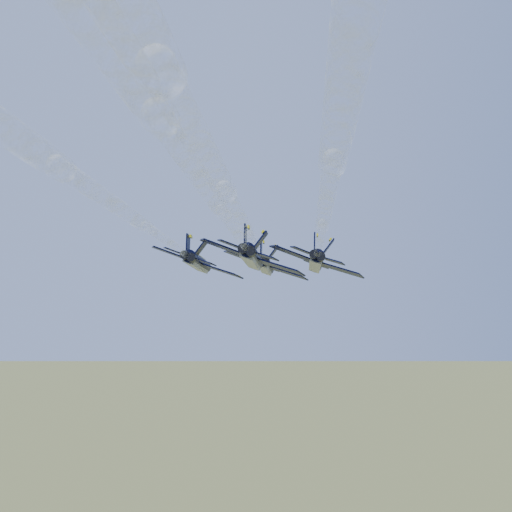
{
  "coord_description": "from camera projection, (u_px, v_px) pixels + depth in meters",
  "views": [
    {
      "loc": [
        -10.29,
        -98.94,
        98.95
      ],
      "look_at": [
        -1.22,
        -0.11,
        105.4
      ],
      "focal_mm": 45.0,
      "sensor_mm": 36.0,
      "label": 1
    }
  ],
  "objects": [
    {
      "name": "smoke_trail_right",
      "position": [
        333.0,
        163.0,
        25.9
      ],
      "size": [
        19.24,
        96.28,
        3.04
      ],
      "rotation": [
        0.0,
        0.34,
        -0.18
      ],
      "color": "white"
    },
    {
      "name": "jet_right",
      "position": [
        316.0,
        262.0,
        97.17
      ],
      "size": [
        14.16,
        19.53,
        5.87
      ],
      "rotation": [
        0.0,
        0.34,
        -0.18
      ],
      "color": "black"
    },
    {
      "name": "jet_slot",
      "position": [
        253.0,
        258.0,
        86.75
      ],
      "size": [
        14.16,
        19.53,
        5.87
      ],
      "rotation": [
        0.0,
        0.34,
        -0.18
      ],
      "color": "black"
    },
    {
      "name": "jet_left",
      "position": [
        198.0,
        262.0,
        98.85
      ],
      "size": [
        14.16,
        19.53,
        5.87
      ],
      "rotation": [
        0.0,
        0.34,
        -0.18
      ],
      "color": "black"
    },
    {
      "name": "smoke_trail_lead",
      "position": [
        180.0,
        203.0,
        36.92
      ],
      "size": [
        19.24,
        96.28,
        3.04
      ],
      "rotation": [
        0.0,
        0.34,
        -0.18
      ],
      "color": "white"
    },
    {
      "name": "jet_lead",
      "position": [
        266.0,
        266.0,
        108.19
      ],
      "size": [
        14.16,
        19.53,
        5.87
      ],
      "rotation": [
        0.0,
        0.34,
        -0.18
      ],
      "color": "black"
    }
  ]
}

